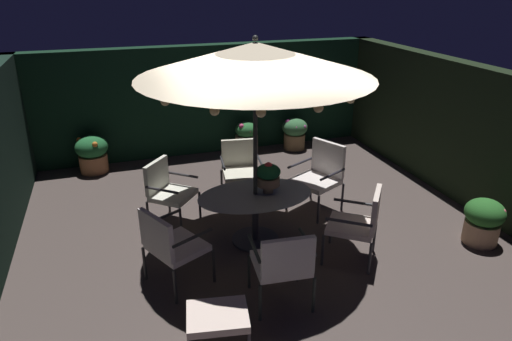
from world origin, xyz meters
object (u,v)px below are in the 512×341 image
patio_dining_table (255,206)px  ottoman_footrest (218,317)px  patio_chair_south (360,221)px  patio_chair_southwest (320,172)px  centerpiece_planter (268,175)px  patio_chair_southeast (283,262)px  patio_chair_north (241,166)px  potted_plant_back_left (483,220)px  patio_umbrella (255,60)px  patio_chair_northeast (167,188)px  patio_chair_east (170,243)px  potted_plant_front_corner (295,132)px  potted_plant_back_right (92,153)px  potted_plant_right_near (247,137)px

patio_dining_table → ottoman_footrest: patio_dining_table is taller
patio_chair_south → patio_chair_southwest: 1.44m
centerpiece_planter → patio_chair_southeast: size_ratio=0.45×
patio_chair_north → potted_plant_back_left: (2.68, -2.32, -0.20)m
patio_umbrella → centerpiece_planter: (0.17, -0.01, -1.48)m
patio_chair_northeast → potted_plant_back_left: (3.91, -1.85, -0.21)m
patio_chair_east → patio_chair_southeast: size_ratio=1.02×
potted_plant_front_corner → potted_plant_back_right: size_ratio=0.94×
patio_chair_north → patio_chair_southwest: patio_chair_southwest is taller
potted_plant_right_near → patio_chair_south: bearing=-86.7°
patio_chair_northeast → patio_umbrella: bearing=-39.8°
patio_chair_south → potted_plant_right_near: (-0.23, 4.01, -0.23)m
patio_umbrella → potted_plant_back_right: size_ratio=4.12×
patio_umbrella → centerpiece_planter: 1.49m
potted_plant_front_corner → potted_plant_back_left: (1.00, -4.13, -0.01)m
patio_dining_table → patio_umbrella: patio_umbrella is taller
patio_chair_northeast → patio_chair_east: size_ratio=0.97×
patio_chair_southwest → patio_chair_southeast: bearing=-124.9°
ottoman_footrest → potted_plant_front_corner: bearing=59.9°
patio_chair_northeast → potted_plant_right_near: patio_chair_northeast is taller
patio_umbrella → ottoman_footrest: size_ratio=4.31×
ottoman_footrest → patio_chair_northeast: bearing=92.5°
patio_umbrella → potted_plant_back_right: (-2.09, 3.17, -2.06)m
patio_chair_south → potted_plant_back_right: patio_chair_south is taller
potted_plant_front_corner → potted_plant_back_right: 3.96m
centerpiece_planter → patio_chair_southwest: 1.27m
patio_chair_south → potted_plant_back_left: 1.81m
potted_plant_back_left → potted_plant_right_near: 4.63m
patio_dining_table → centerpiece_planter: size_ratio=3.59×
centerpiece_planter → potted_plant_back_left: bearing=-19.8°
patio_chair_north → potted_plant_back_left: bearing=-40.9°
potted_plant_back_left → potted_plant_back_right: bearing=140.1°
patio_chair_southeast → patio_chair_southwest: (1.36, 1.95, 0.03)m
patio_chair_south → ottoman_footrest: bearing=-156.6°
potted_plant_front_corner → patio_chair_southeast: bearing=-114.0°
patio_umbrella → ottoman_footrest: bearing=-118.7°
ottoman_footrest → patio_umbrella: bearing=61.3°
patio_chair_southeast → potted_plant_back_left: patio_chair_southeast is taller
patio_chair_south → potted_plant_front_corner: 4.06m
patio_chair_southwest → potted_plant_front_corner: patio_chair_southwest is taller
patio_chair_south → potted_plant_right_near: size_ratio=1.48×
patio_chair_north → patio_chair_south: patio_chair_south is taller
patio_chair_northeast → patio_chair_south: patio_chair_south is taller
patio_umbrella → potted_plant_back_left: bearing=-18.9°
patio_chair_southwest → patio_chair_north: bearing=144.7°
patio_dining_table → patio_chair_east: bearing=-153.2°
potted_plant_right_near → potted_plant_back_right: size_ratio=0.96×
patio_dining_table → potted_plant_right_near: bearing=75.1°
potted_plant_right_near → potted_plant_back_left: bearing=-64.1°
patio_chair_north → patio_chair_northeast: (-1.23, -0.48, 0.01)m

